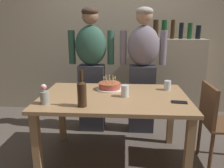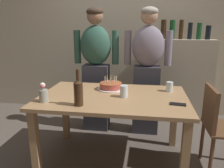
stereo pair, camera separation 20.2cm
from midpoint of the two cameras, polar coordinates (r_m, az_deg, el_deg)
ground_plane at (r=2.61m, az=2.57°, el=-18.72°), size 10.00×10.00×0.00m
back_wall at (r=3.72m, az=5.46°, el=12.67°), size 5.20×0.10×2.60m
dining_table at (r=2.31m, az=2.76°, el=-5.36°), size 1.50×0.96×0.74m
birthday_cake at (r=2.50m, az=1.97°, el=-0.57°), size 0.30×0.30×0.15m
water_glass_near at (r=2.24m, az=5.66°, el=-1.90°), size 0.08×0.08×0.12m
water_glass_far at (r=2.52m, az=16.75°, el=-0.70°), size 0.07×0.07×0.11m
wine_bottle at (r=1.99m, az=-5.74°, el=-2.03°), size 0.08×0.08×0.33m
cell_phone at (r=2.15m, az=19.13°, el=-4.95°), size 0.15×0.09×0.01m
flower_vase at (r=2.15m, az=-14.63°, el=-2.27°), size 0.08×0.08×0.19m
person_man_bearded at (r=3.02m, az=-2.19°, el=4.04°), size 0.61×0.27×1.66m
person_woman_cardigan at (r=2.97m, az=10.91°, el=3.59°), size 0.61×0.27×1.66m
dining_chair at (r=2.48m, az=27.87°, el=-8.87°), size 0.42×0.42×0.87m
shelf_cabinet at (r=3.64m, az=18.89°, el=1.29°), size 0.90×0.30×1.52m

